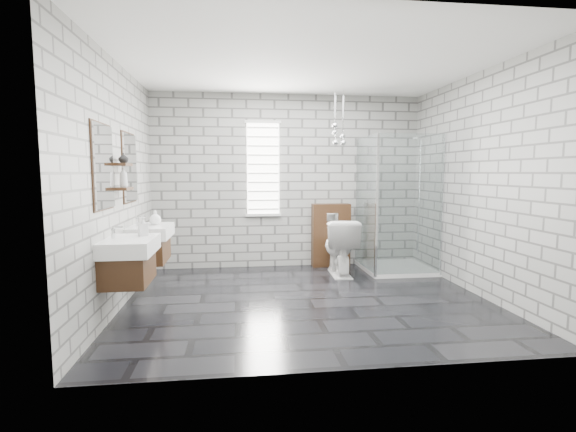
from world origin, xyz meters
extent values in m
cube|color=black|center=(0.00, 0.00, -0.01)|extent=(4.20, 3.60, 0.02)
cube|color=white|center=(0.00, 0.00, 2.71)|extent=(4.20, 3.60, 0.02)
cube|color=#969691|center=(0.00, 1.81, 1.35)|extent=(4.20, 0.02, 2.70)
cube|color=#969691|center=(0.00, -1.81, 1.35)|extent=(4.20, 0.02, 2.70)
cube|color=#969691|center=(-2.11, 0.00, 1.35)|extent=(0.02, 3.60, 2.70)
cube|color=#969691|center=(2.11, 0.00, 1.35)|extent=(0.02, 3.60, 2.70)
cube|color=#3B2312|center=(-1.89, -0.54, 0.55)|extent=(0.42, 0.62, 0.30)
cube|color=silver|center=(-1.69, -0.54, 0.58)|extent=(0.02, 0.35, 0.01)
cube|color=white|center=(-1.87, -0.54, 0.77)|extent=(0.47, 0.70, 0.15)
cylinder|color=silver|center=(-2.02, -0.54, 0.91)|extent=(0.04, 0.04, 0.12)
cylinder|color=silver|center=(-1.97, -0.54, 0.96)|extent=(0.10, 0.02, 0.02)
cube|color=white|center=(-2.08, -0.54, 1.55)|extent=(0.03, 0.55, 0.80)
cube|color=#3B2312|center=(-2.09, -0.54, 1.55)|extent=(0.01, 0.59, 0.84)
cube|color=#3B2312|center=(-1.89, 0.47, 0.55)|extent=(0.42, 0.62, 0.30)
cube|color=silver|center=(-1.69, 0.47, 0.58)|extent=(0.02, 0.35, 0.01)
cube|color=white|center=(-1.87, 0.47, 0.77)|extent=(0.47, 0.70, 0.15)
cylinder|color=silver|center=(-2.02, 0.47, 0.91)|extent=(0.04, 0.04, 0.12)
cylinder|color=silver|center=(-1.97, 0.47, 0.96)|extent=(0.10, 0.02, 0.02)
cube|color=white|center=(-2.08, 0.47, 1.55)|extent=(0.03, 0.55, 0.80)
cube|color=#3B2312|center=(-2.09, 0.47, 1.55)|extent=(0.01, 0.59, 0.84)
cube|color=#3B2312|center=(-2.03, -0.05, 1.32)|extent=(0.14, 0.30, 0.03)
cube|color=#3B2312|center=(-2.03, -0.05, 1.58)|extent=(0.14, 0.30, 0.03)
cube|color=white|center=(-0.40, 1.79, 1.55)|extent=(0.50, 0.02, 1.40)
cube|color=silver|center=(-0.40, 1.77, 2.27)|extent=(0.56, 0.04, 0.04)
cube|color=silver|center=(-0.40, 1.77, 0.83)|extent=(0.56, 0.04, 0.04)
cube|color=silver|center=(-0.40, 1.77, 0.92)|extent=(0.48, 0.01, 0.02)
cube|color=silver|center=(-0.40, 1.77, 1.06)|extent=(0.48, 0.01, 0.02)
cube|color=silver|center=(-0.40, 1.77, 1.20)|extent=(0.48, 0.01, 0.02)
cube|color=silver|center=(-0.40, 1.77, 1.34)|extent=(0.48, 0.01, 0.02)
cube|color=silver|center=(-0.40, 1.77, 1.48)|extent=(0.48, 0.01, 0.02)
cube|color=silver|center=(-0.40, 1.77, 1.62)|extent=(0.48, 0.01, 0.02)
cube|color=silver|center=(-0.40, 1.77, 1.76)|extent=(0.48, 0.01, 0.02)
cube|color=silver|center=(-0.40, 1.77, 1.90)|extent=(0.48, 0.01, 0.02)
cube|color=silver|center=(-0.40, 1.77, 2.04)|extent=(0.48, 0.01, 0.03)
cube|color=silver|center=(-0.40, 1.77, 2.18)|extent=(0.48, 0.01, 0.03)
cube|color=#3B2312|center=(0.67, 1.70, 0.50)|extent=(0.60, 0.20, 1.00)
cube|color=silver|center=(0.67, 1.60, 0.80)|extent=(0.18, 0.01, 0.12)
cube|color=white|center=(1.60, 1.30, 0.03)|extent=(1.00, 1.00, 0.06)
cube|color=silver|center=(1.60, 0.81, 1.03)|extent=(1.00, 0.01, 2.00)
cube|color=silver|center=(1.11, 1.30, 1.03)|extent=(0.01, 1.00, 2.00)
cube|color=silver|center=(1.11, 0.81, 1.03)|extent=(0.03, 0.03, 2.00)
cube|color=silver|center=(2.08, 0.81, 1.03)|extent=(0.03, 0.03, 2.00)
cylinder|color=silver|center=(2.04, 1.50, 1.10)|extent=(0.02, 0.02, 1.80)
cylinder|color=silver|center=(1.96, 1.50, 2.02)|extent=(0.14, 0.14, 0.02)
sphere|color=silver|center=(0.61, 1.28, 2.18)|extent=(0.09, 0.09, 0.09)
cylinder|color=silver|center=(0.61, 1.28, 2.46)|extent=(0.01, 0.01, 0.48)
sphere|color=silver|center=(0.76, 1.34, 1.93)|extent=(0.09, 0.09, 0.09)
cylinder|color=silver|center=(0.76, 1.34, 2.34)|extent=(0.01, 0.01, 0.72)
sphere|color=silver|center=(0.64, 1.41, 2.09)|extent=(0.09, 0.09, 0.09)
cylinder|color=silver|center=(0.64, 1.41, 2.42)|extent=(0.01, 0.01, 0.57)
sphere|color=silver|center=(0.65, 1.37, 1.94)|extent=(0.09, 0.09, 0.09)
cylinder|color=silver|center=(0.65, 1.37, 2.34)|extent=(0.01, 0.01, 0.72)
sphere|color=silver|center=(0.76, 1.40, 2.03)|extent=(0.09, 0.09, 0.09)
cylinder|color=silver|center=(0.76, 1.40, 2.39)|extent=(0.01, 0.01, 0.62)
imported|color=white|center=(0.67, 1.13, 0.41)|extent=(0.50, 0.83, 0.82)
imported|color=#B2B2B2|center=(-1.77, -0.38, 0.95)|extent=(0.12, 0.12, 0.19)
imported|color=#B2B2B2|center=(-1.82, 0.54, 0.94)|extent=(0.14, 0.14, 0.18)
imported|color=#B2B2B2|center=(-2.02, -0.07, 1.45)|extent=(0.09, 0.09, 0.22)
imported|color=#B2B2B2|center=(-2.02, -0.04, 1.65)|extent=(0.14, 0.14, 0.11)
camera|label=1|loc=(-0.82, -4.74, 1.50)|focal=26.00mm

